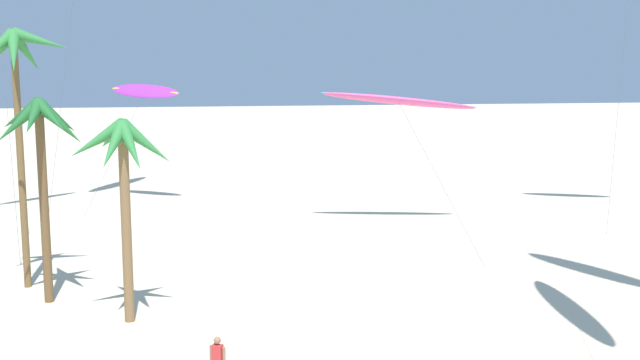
{
  "coord_description": "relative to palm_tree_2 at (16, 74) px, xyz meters",
  "views": [
    {
      "loc": [
        -0.8,
        0.34,
        9.73
      ],
      "look_at": [
        2.18,
        21.35,
        6.36
      ],
      "focal_mm": 44.68,
      "sensor_mm": 36.0,
      "label": 1
    }
  ],
  "objects": [
    {
      "name": "palm_tree_4",
      "position": [
        1.27,
        -2.24,
        -2.19
      ],
      "size": [
        3.58,
        4.14,
        8.09
      ],
      "color": "brown",
      "rests_on": "ground"
    },
    {
      "name": "palm_tree_3",
      "position": [
        4.66,
        -5.09,
        -2.86
      ],
      "size": [
        3.79,
        3.67,
        7.47
      ],
      "color": "olive",
      "rests_on": "ground"
    },
    {
      "name": "flying_kite_2",
      "position": [
        3.65,
        19.13,
        -1.58
      ],
      "size": [
        5.94,
        6.62,
        7.95
      ],
      "color": "purple",
      "rests_on": "ground"
    },
    {
      "name": "palm_tree_2",
      "position": [
        0.0,
        0.0,
        0.0
      ],
      "size": [
        3.85,
        3.4,
        10.79
      ],
      "color": "brown",
      "rests_on": "ground"
    },
    {
      "name": "flying_kite_1",
      "position": [
        18.29,
        9.81,
        -1.78
      ],
      "size": [
        8.78,
        10.55,
        7.87
      ],
      "color": "#EA5193",
      "rests_on": "ground"
    }
  ]
}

